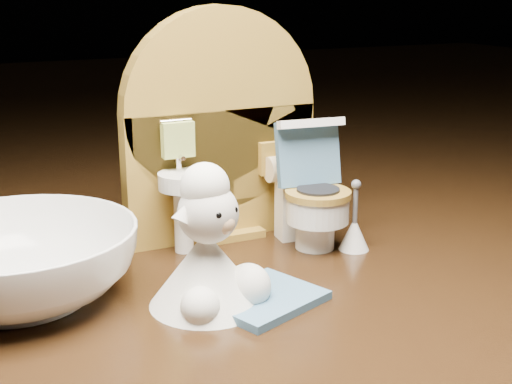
{
  "coord_description": "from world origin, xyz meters",
  "views": [
    {
      "loc": [
        -0.17,
        -0.35,
        0.16
      ],
      "look_at": [
        -0.0,
        0.01,
        0.05
      ],
      "focal_mm": 50.0,
      "sensor_mm": 36.0,
      "label": 1
    }
  ],
  "objects": [
    {
      "name": "toy_toilet",
      "position": [
        0.05,
        0.02,
        0.03
      ],
      "size": [
        0.04,
        0.06,
        0.08
      ],
      "rotation": [
        0.0,
        0.0,
        -0.11
      ],
      "color": "white",
      "rests_on": "ground"
    },
    {
      "name": "bath_mat",
      "position": [
        -0.02,
        -0.04,
        0.0
      ],
      "size": [
        0.07,
        0.07,
        0.0
      ],
      "primitive_type": "cube",
      "rotation": [
        0.0,
        0.0,
        0.36
      ],
      "color": "teal",
      "rests_on": "ground"
    },
    {
      "name": "ceramic_bowl",
      "position": [
        -0.14,
        0.02,
        0.02
      ],
      "size": [
        0.13,
        0.13,
        0.04
      ],
      "primitive_type": "imported",
      "rotation": [
        0.0,
        0.0,
        0.01
      ],
      "color": "white",
      "rests_on": "ground"
    },
    {
      "name": "toilet_brush",
      "position": [
        0.07,
        0.0,
        0.01
      ],
      "size": [
        0.02,
        0.02,
        0.05
      ],
      "color": "white",
      "rests_on": "ground"
    },
    {
      "name": "backdrop_panel",
      "position": [
        -0.0,
        0.06,
        0.07
      ],
      "size": [
        0.13,
        0.05,
        0.15
      ],
      "color": "olive",
      "rests_on": "ground"
    },
    {
      "name": "plush_lamb",
      "position": [
        -0.05,
        -0.03,
        0.03
      ],
      "size": [
        0.06,
        0.06,
        0.08
      ],
      "rotation": [
        0.0,
        0.0,
        0.39
      ],
      "color": "white",
      "rests_on": "ground"
    }
  ]
}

